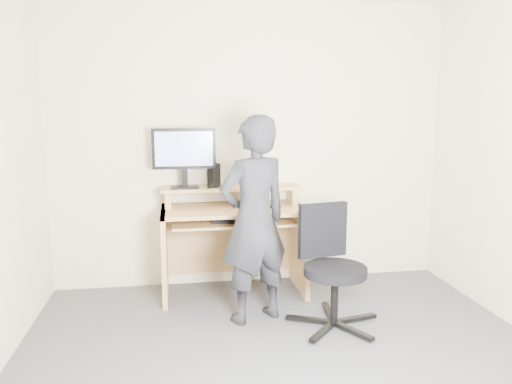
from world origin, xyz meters
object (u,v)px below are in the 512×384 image
object	(u,v)px
office_chair	(331,262)
person	(254,220)
desk	(232,229)
monitor	(184,152)

from	to	relation	value
office_chair	person	bearing A→B (deg)	151.32
office_chair	person	xyz separation A→B (m)	(-0.54, 0.16, 0.30)
person	office_chair	bearing A→B (deg)	140.02
office_chair	person	world-z (taller)	person
desk	person	xyz separation A→B (m)	(0.09, -0.64, 0.22)
monitor	office_chair	bearing A→B (deg)	-39.91
desk	monitor	size ratio (longest dim) A/B	2.26
desk	office_chair	size ratio (longest dim) A/B	1.39
monitor	person	xyz separation A→B (m)	(0.49, -0.68, -0.44)
desk	office_chair	world-z (taller)	desk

